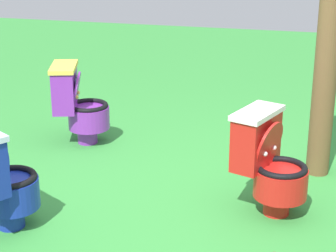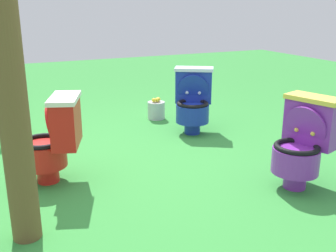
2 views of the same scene
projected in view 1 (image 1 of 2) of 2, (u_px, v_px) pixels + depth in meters
ground at (168, 210)px, 4.30m from camera, size 14.00×14.00×0.00m
toilet_red at (269, 162)px, 4.17m from camera, size 0.55×0.60×0.73m
toilet_purple at (78, 103)px, 5.42m from camera, size 0.53×0.59×0.73m
wooden_post at (327, 60)px, 4.61m from camera, size 0.18×0.18×1.86m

